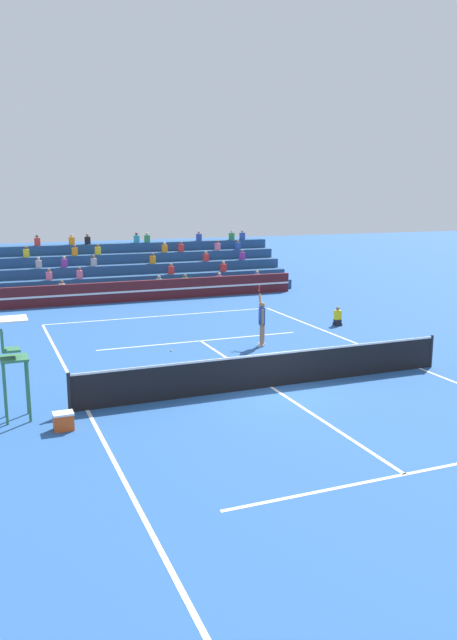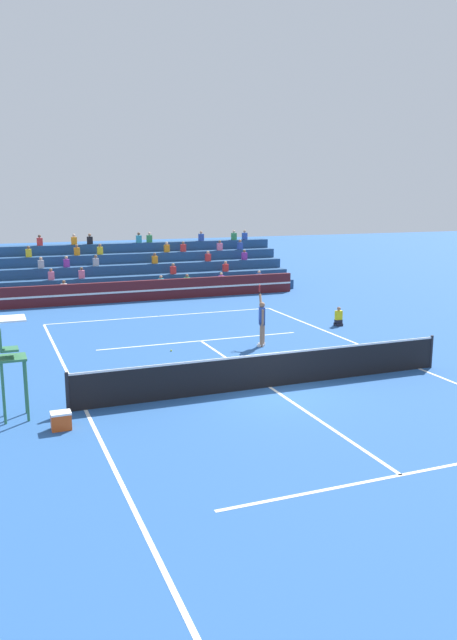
% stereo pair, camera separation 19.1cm
% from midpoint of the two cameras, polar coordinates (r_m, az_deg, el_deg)
% --- Properties ---
extents(ground_plane, '(120.00, 120.00, 0.00)m').
position_cam_midpoint_polar(ground_plane, '(18.98, 3.62, -6.13)').
color(ground_plane, '#285699').
extents(court_lines, '(11.10, 23.90, 0.01)m').
position_cam_midpoint_polar(court_lines, '(18.98, 3.62, -6.12)').
color(court_lines, white).
rests_on(court_lines, ground).
extents(tennis_net, '(12.00, 0.10, 1.10)m').
position_cam_midpoint_polar(tennis_net, '(18.82, 3.64, -4.55)').
color(tennis_net, black).
rests_on(tennis_net, ground).
extents(sponsor_banner_wall, '(18.00, 0.26, 1.10)m').
position_cam_midpoint_polar(sponsor_banner_wall, '(34.08, -8.35, 2.66)').
color(sponsor_banner_wall, '#51191E').
rests_on(sponsor_banner_wall, ground).
extents(bleacher_stand, '(19.38, 4.75, 3.38)m').
position_cam_midpoint_polar(bleacher_stand, '(37.68, -9.75, 4.18)').
color(bleacher_stand, navy).
rests_on(bleacher_stand, ground).
extents(umpire_chair, '(0.76, 0.84, 2.67)m').
position_cam_midpoint_polar(umpire_chair, '(16.80, -19.47, -3.04)').
color(umpire_chair, '#337047').
rests_on(umpire_chair, ground).
extents(ball_kid_courtside, '(0.30, 0.36, 0.84)m').
position_cam_midpoint_polar(ball_kid_courtside, '(27.88, 9.75, 0.17)').
color(ball_kid_courtside, black).
rests_on(ball_kid_courtside, ground).
extents(tennis_player, '(0.54, 1.26, 2.33)m').
position_cam_midpoint_polar(tennis_player, '(23.73, 2.83, -0.07)').
color(tennis_player, '#9E7051').
rests_on(tennis_player, ground).
extents(tennis_ball, '(0.07, 0.07, 0.07)m').
position_cam_midpoint_polar(tennis_ball, '(23.16, -5.49, -2.80)').
color(tennis_ball, '#C6DB33').
rests_on(tennis_ball, ground).
extents(equipment_cooler, '(0.50, 0.38, 0.45)m').
position_cam_midpoint_polar(equipment_cooler, '(16.15, -15.19, -8.91)').
color(equipment_cooler, '#D84C19').
rests_on(equipment_cooler, ground).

